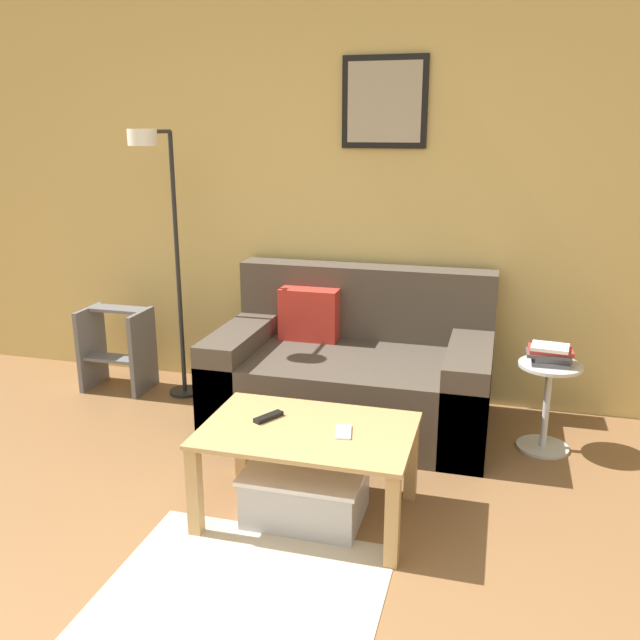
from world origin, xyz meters
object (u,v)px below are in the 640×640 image
object	(u,v)px
side_table	(547,398)
book_stack	(550,354)
couch	(353,373)
floor_lamp	(162,225)
coffee_table	(308,444)
storage_bin	(306,493)
cell_phone	(344,432)
step_stool	(117,347)
remote_control	(268,417)

from	to	relation	value
side_table	book_stack	size ratio (longest dim) A/B	2.06
couch	floor_lamp	xyz separation A→B (m)	(-1.17, -0.06, 0.85)
coffee_table	storage_bin	distance (m)	0.23
coffee_table	side_table	xyz separation A→B (m)	(1.06, 0.98, -0.06)
storage_bin	floor_lamp	bearing A→B (deg)	139.01
side_table	book_stack	xyz separation A→B (m)	(-0.01, 0.00, 0.25)
storage_bin	floor_lamp	xyz separation A→B (m)	(-1.20, 1.04, 1.02)
floor_lamp	cell_phone	bearing A→B (deg)	-36.82
couch	step_stool	size ratio (longest dim) A/B	2.88
cell_phone	couch	bearing A→B (deg)	89.23
floor_lamp	remote_control	xyz separation A→B (m)	(1.00, -0.97, -0.70)
coffee_table	remote_control	bearing A→B (deg)	166.65
coffee_table	book_stack	bearing A→B (deg)	42.98
couch	remote_control	world-z (taller)	couch
couch	remote_control	xyz separation A→B (m)	(-0.16, -1.03, 0.14)
cell_phone	step_stool	bearing A→B (deg)	136.33
remote_control	storage_bin	bearing A→B (deg)	10.10
storage_bin	remote_control	distance (m)	0.38
couch	floor_lamp	size ratio (longest dim) A/B	0.94
storage_bin	step_stool	bearing A→B (deg)	144.64
step_stool	coffee_table	bearing A→B (deg)	-34.78
floor_lamp	side_table	size ratio (longest dim) A/B	3.44
floor_lamp	side_table	distance (m)	2.42
book_stack	couch	bearing A→B (deg)	175.10
coffee_table	storage_bin	world-z (taller)	coffee_table
side_table	book_stack	distance (m)	0.25
cell_phone	step_stool	distance (m)	2.17
floor_lamp	step_stool	xyz separation A→B (m)	(-0.47, 0.14, -0.85)
book_stack	step_stool	xyz separation A→B (m)	(-2.72, 0.18, -0.25)
cell_phone	remote_control	bearing A→B (deg)	160.76
side_table	cell_phone	size ratio (longest dim) A/B	3.51
coffee_table	couch	bearing A→B (deg)	91.98
book_stack	side_table	bearing A→B (deg)	-20.44
remote_control	step_stool	xyz separation A→B (m)	(-1.47, 1.11, -0.15)
floor_lamp	couch	bearing A→B (deg)	2.78
couch	coffee_table	bearing A→B (deg)	-88.02
floor_lamp	coffee_table	bearing A→B (deg)	-40.28
storage_bin	side_table	size ratio (longest dim) A/B	1.08
couch	book_stack	xyz separation A→B (m)	(1.09, -0.09, 0.25)
couch	step_stool	world-z (taller)	couch
coffee_table	book_stack	xyz separation A→B (m)	(1.05, 0.98, 0.19)
book_stack	cell_phone	world-z (taller)	book_stack
storage_bin	cell_phone	world-z (taller)	cell_phone
couch	floor_lamp	bearing A→B (deg)	-177.22
step_stool	remote_control	bearing A→B (deg)	-37.11
couch	coffee_table	world-z (taller)	couch
couch	remote_control	size ratio (longest dim) A/B	10.56
cell_phone	step_stool	xyz separation A→B (m)	(-1.83, 1.16, -0.14)
cell_phone	step_stool	size ratio (longest dim) A/B	0.25
storage_bin	remote_control	world-z (taller)	remote_control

